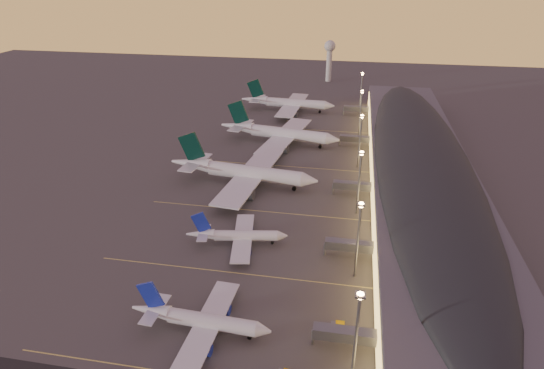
# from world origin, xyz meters

# --- Properties ---
(ground) EXTENTS (700.00, 700.00, 0.00)m
(ground) POSITION_xyz_m (0.00, 0.00, 0.00)
(ground) COLOR #3D3A38
(airliner_narrow_south) EXTENTS (38.21, 34.12, 13.66)m
(airliner_narrow_south) POSITION_xyz_m (-3.21, -30.63, 3.53)
(airliner_narrow_south) COLOR silver
(airliner_narrow_south) RESTS_ON ground
(airliner_narrow_north) EXTENTS (34.64, 31.29, 12.39)m
(airliner_narrow_north) POSITION_xyz_m (-3.95, 11.15, 3.20)
(airliner_narrow_north) COLOR silver
(airliner_narrow_north) RESTS_ON ground
(airliner_wide_near) EXTENTS (67.44, 61.87, 21.57)m
(airliner_wide_near) POSITION_xyz_m (-13.46, 57.92, 5.55)
(airliner_wide_near) COLOR silver
(airliner_wide_near) RESTS_ON ground
(airliner_wide_mid) EXTENTS (66.60, 61.44, 21.37)m
(airliner_wide_mid) POSITION_xyz_m (-6.37, 110.71, 5.50)
(airliner_wide_mid) COLOR silver
(airliner_wide_mid) RESTS_ON ground
(airliner_wide_far) EXTENTS (62.07, 56.63, 19.86)m
(airliner_wide_far) POSITION_xyz_m (-10.54, 170.57, 5.11)
(airliner_wide_far) COLOR silver
(airliner_wide_far) RESTS_ON ground
(terminal_building) EXTENTS (56.35, 255.00, 17.46)m
(terminal_building) POSITION_xyz_m (61.84, 72.47, 8.78)
(terminal_building) COLOR #515157
(terminal_building) RESTS_ON ground
(light_masts) EXTENTS (2.20, 217.20, 25.90)m
(light_masts) POSITION_xyz_m (36.00, 65.00, 17.55)
(light_masts) COLOR slate
(light_masts) RESTS_ON ground
(radar_tower) EXTENTS (9.00, 9.00, 32.50)m
(radar_tower) POSITION_xyz_m (10.00, 260.00, 21.87)
(radar_tower) COLOR silver
(radar_tower) RESTS_ON ground
(lane_markings) EXTENTS (90.00, 180.36, 0.00)m
(lane_markings) POSITION_xyz_m (0.00, 40.00, 0.01)
(lane_markings) COLOR #D8C659
(lane_markings) RESTS_ON ground
(baggage_tug_b) EXTENTS (3.60, 1.69, 1.06)m
(baggage_tug_b) POSITION_xyz_m (32.19, -22.26, 0.48)
(baggage_tug_b) COLOR #E8B000
(baggage_tug_b) RESTS_ON ground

